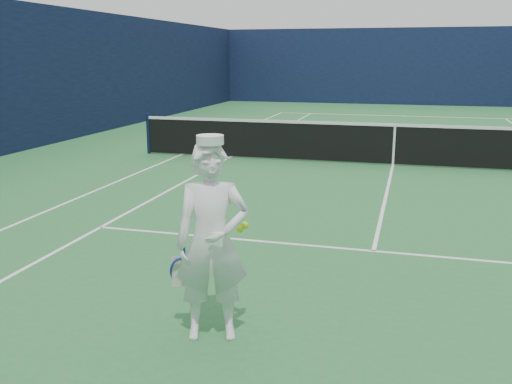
# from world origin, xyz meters

# --- Properties ---
(ground) EXTENTS (80.00, 80.00, 0.00)m
(ground) POSITION_xyz_m (0.00, 0.00, 0.00)
(ground) COLOR #286B36
(ground) RESTS_ON ground
(court_markings) EXTENTS (11.03, 23.83, 0.01)m
(court_markings) POSITION_xyz_m (0.00, 0.00, 0.00)
(court_markings) COLOR white
(court_markings) RESTS_ON ground
(windscreen_fence) EXTENTS (20.12, 36.12, 4.00)m
(windscreen_fence) POSITION_xyz_m (0.00, 0.00, 2.00)
(windscreen_fence) COLOR #0E1633
(windscreen_fence) RESTS_ON ground
(tennis_net) EXTENTS (12.88, 0.09, 1.07)m
(tennis_net) POSITION_xyz_m (0.00, 0.00, 0.55)
(tennis_net) COLOR #141E4C
(tennis_net) RESTS_ON ground
(tennis_player) EXTENTS (0.87, 0.64, 1.90)m
(tennis_player) POSITION_xyz_m (-1.28, -9.20, 0.92)
(tennis_player) COLOR white
(tennis_player) RESTS_ON ground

